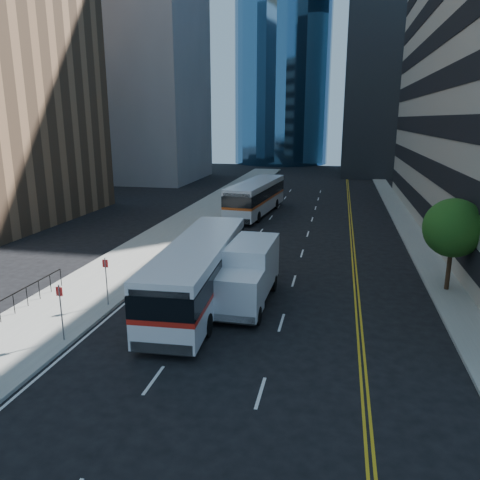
{
  "coord_description": "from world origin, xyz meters",
  "views": [
    {
      "loc": [
        2.81,
        -18.4,
        9.35
      ],
      "look_at": [
        -2.41,
        6.27,
        2.8
      ],
      "focal_mm": 35.0,
      "sensor_mm": 36.0,
      "label": 1
    }
  ],
  "objects_px": {
    "bus_front": "(199,270)",
    "box_truck": "(248,273)",
    "bus_rear": "(256,196)",
    "street_tree": "(453,228)"
  },
  "relations": [
    {
      "from": "street_tree",
      "to": "bus_rear",
      "type": "xyz_separation_m",
      "value": [
        -14.25,
        19.41,
        -1.84
      ]
    },
    {
      "from": "bus_front",
      "to": "street_tree",
      "type": "bearing_deg",
      "value": 15.74
    },
    {
      "from": "street_tree",
      "to": "bus_front",
      "type": "height_order",
      "value": "street_tree"
    },
    {
      "from": "street_tree",
      "to": "bus_front",
      "type": "relative_size",
      "value": 0.4
    },
    {
      "from": "box_truck",
      "to": "bus_front",
      "type": "bearing_deg",
      "value": -167.73
    },
    {
      "from": "bus_front",
      "to": "box_truck",
      "type": "relative_size",
      "value": 1.97
    },
    {
      "from": "bus_rear",
      "to": "street_tree",
      "type": "bearing_deg",
      "value": -47.95
    },
    {
      "from": "street_tree",
      "to": "box_truck",
      "type": "distance_m",
      "value": 11.39
    },
    {
      "from": "bus_front",
      "to": "box_truck",
      "type": "distance_m",
      "value": 2.54
    },
    {
      "from": "box_truck",
      "to": "street_tree",
      "type": "bearing_deg",
      "value": 21.89
    }
  ]
}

